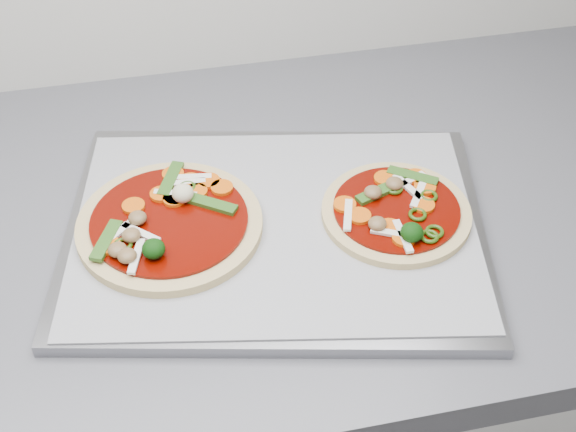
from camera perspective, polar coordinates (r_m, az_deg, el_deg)
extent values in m
cube|color=gray|center=(0.88, -0.88, -1.00)|extent=(0.51, 0.42, 0.01)
cube|color=#96969B|center=(0.87, -0.89, -0.61)|extent=(0.48, 0.39, 0.00)
cylinder|color=tan|center=(0.87, -8.41, -0.64)|extent=(0.20, 0.20, 0.01)
cylinder|color=#600802|center=(0.87, -8.45, -0.29)|extent=(0.17, 0.17, 0.00)
cube|color=#34631C|center=(0.91, -8.34, 2.61)|extent=(0.04, 0.06, 0.00)
cube|color=white|center=(0.90, -7.40, 2.36)|extent=(0.05, 0.01, 0.00)
cylinder|color=#F56000|center=(0.89, -6.54, 1.75)|extent=(0.03, 0.03, 0.00)
cube|color=white|center=(0.85, -10.44, -1.19)|extent=(0.04, 0.04, 0.00)
cube|color=white|center=(0.86, -11.43, -0.72)|extent=(0.04, 0.04, 0.00)
cylinder|color=#F56000|center=(0.90, -6.97, 2.50)|extent=(0.03, 0.03, 0.00)
ellipsoid|color=brown|center=(0.83, -12.03, -2.36)|extent=(0.02, 0.02, 0.01)
cube|color=white|center=(0.91, -6.97, 2.75)|extent=(0.05, 0.01, 0.00)
ellipsoid|color=brown|center=(0.84, -11.09, -1.35)|extent=(0.03, 0.03, 0.01)
cylinder|color=#F56000|center=(0.88, -10.93, 0.71)|extent=(0.03, 0.03, 0.00)
cylinder|color=#F56000|center=(0.92, -8.17, 2.96)|extent=(0.03, 0.03, 0.00)
torus|color=#28450D|center=(0.90, -7.18, 2.04)|extent=(0.02, 0.02, 0.00)
ellipsoid|color=beige|center=(0.88, -7.49, 1.61)|extent=(0.03, 0.03, 0.02)
cylinder|color=#F56000|center=(0.89, -4.72, 2.03)|extent=(0.03, 0.03, 0.00)
cylinder|color=#F56000|center=(0.89, -9.01, 1.54)|extent=(0.03, 0.03, 0.00)
torus|color=#28450D|center=(0.84, -11.66, -2.02)|extent=(0.03, 0.03, 0.00)
cube|color=white|center=(0.89, -8.02, 1.58)|extent=(0.05, 0.02, 0.00)
cylinder|color=#F56000|center=(0.88, -8.11, 1.21)|extent=(0.03, 0.03, 0.00)
ellipsoid|color=brown|center=(0.86, -10.65, -0.13)|extent=(0.02, 0.02, 0.01)
cylinder|color=#F56000|center=(0.84, -12.64, -2.06)|extent=(0.04, 0.04, 0.00)
cube|color=white|center=(0.83, -10.73, -2.84)|extent=(0.02, 0.05, 0.00)
cube|color=#34631C|center=(0.87, -5.47, 0.87)|extent=(0.06, 0.04, 0.00)
cylinder|color=#F56000|center=(0.90, -5.65, 2.50)|extent=(0.03, 0.03, 0.00)
ellipsoid|color=brown|center=(0.82, -11.37, -2.79)|extent=(0.03, 0.03, 0.01)
cube|color=#34631C|center=(0.85, -12.79, -1.70)|extent=(0.04, 0.06, 0.00)
ellipsoid|color=#123D0E|center=(0.82, -9.54, -2.31)|extent=(0.03, 0.03, 0.02)
cylinder|color=#F56000|center=(0.89, -8.00, 1.27)|extent=(0.03, 0.03, 0.00)
cylinder|color=tan|center=(0.89, 7.69, 0.24)|extent=(0.21, 0.21, 0.01)
cylinder|color=#600802|center=(0.88, 7.73, 0.52)|extent=(0.18, 0.18, 0.00)
torus|color=#28450D|center=(0.90, 7.54, 1.97)|extent=(0.03, 0.03, 0.00)
cylinder|color=#F56000|center=(0.91, 6.90, 2.67)|extent=(0.03, 0.03, 0.00)
cube|color=#34631C|center=(0.92, 8.85, 2.80)|extent=(0.06, 0.04, 0.00)
cylinder|color=#F56000|center=(0.86, 5.11, 0.01)|extent=(0.04, 0.04, 0.00)
torus|color=#28450D|center=(0.86, 10.38, -1.10)|extent=(0.03, 0.03, 0.00)
cylinder|color=#F56000|center=(0.84, 8.23, -1.57)|extent=(0.03, 0.03, 0.00)
cylinder|color=#F56000|center=(0.91, 9.71, 2.03)|extent=(0.04, 0.04, 0.00)
torus|color=#28450D|center=(0.87, 9.20, 0.11)|extent=(0.03, 0.03, 0.00)
ellipsoid|color=brown|center=(0.89, 6.06, 1.69)|extent=(0.02, 0.02, 0.01)
ellipsoid|color=#123D0E|center=(0.84, 8.79, -1.16)|extent=(0.03, 0.03, 0.02)
cube|color=white|center=(0.91, 8.55, 2.44)|extent=(0.05, 0.03, 0.00)
cube|color=white|center=(0.85, 7.50, -1.25)|extent=(0.05, 0.03, 0.00)
cube|color=white|center=(0.85, 8.16, -1.43)|extent=(0.01, 0.05, 0.00)
cylinder|color=#F56000|center=(0.85, 7.25, -0.80)|extent=(0.03, 0.03, 0.00)
torus|color=#28450D|center=(0.90, 9.97, 1.41)|extent=(0.03, 0.03, 0.00)
cube|color=white|center=(0.86, 4.29, 0.07)|extent=(0.02, 0.05, 0.00)
cube|color=white|center=(0.90, 8.53, 2.04)|extent=(0.02, 0.05, 0.00)
torus|color=#28450D|center=(0.85, 10.02, -1.44)|extent=(0.03, 0.03, 0.00)
cylinder|color=#F56000|center=(0.92, 9.08, 2.79)|extent=(0.03, 0.03, 0.00)
cylinder|color=#F56000|center=(0.88, 9.60, 0.77)|extent=(0.04, 0.04, 0.00)
cube|color=white|center=(0.90, 9.28, 1.58)|extent=(0.03, 0.04, 0.00)
cylinder|color=#F56000|center=(0.88, 4.05, 0.82)|extent=(0.04, 0.04, 0.00)
ellipsoid|color=brown|center=(0.90, 7.58, 2.30)|extent=(0.02, 0.02, 0.01)
cube|color=#34631C|center=(0.89, 6.52, 1.74)|extent=(0.06, 0.03, 0.00)
ellipsoid|color=brown|center=(0.85, 6.38, -0.55)|extent=(0.03, 0.03, 0.01)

